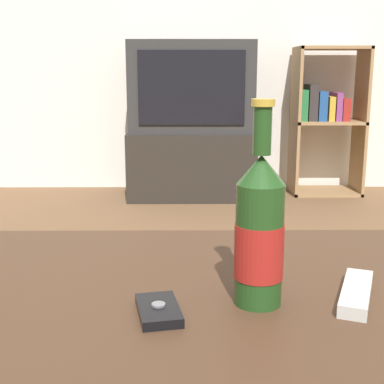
# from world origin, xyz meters

# --- Properties ---
(coffee_table) EXTENTS (1.37, 0.65, 0.49)m
(coffee_table) POSITION_xyz_m (0.00, 0.00, 0.42)
(coffee_table) COLOR #422B1C
(coffee_table) RESTS_ON ground_plane
(tv_stand) EXTENTS (0.82, 0.46, 0.43)m
(tv_stand) POSITION_xyz_m (0.07, 2.72, 0.22)
(tv_stand) COLOR #28231E
(tv_stand) RESTS_ON ground_plane
(television) EXTENTS (0.79, 0.40, 0.57)m
(television) POSITION_xyz_m (0.07, 2.72, 0.72)
(television) COLOR #2D2D2D
(television) RESTS_ON tv_stand
(bookshelf) EXTENTS (0.46, 0.30, 0.97)m
(bookshelf) POSITION_xyz_m (0.96, 2.81, 0.53)
(bookshelf) COLOR #99754C
(bookshelf) RESTS_ON ground_plane
(beer_bottle) EXTENTS (0.07, 0.07, 0.30)m
(beer_bottle) POSITION_xyz_m (0.14, -0.04, 0.59)
(beer_bottle) COLOR #1E4219
(beer_bottle) RESTS_ON coffee_table
(cell_phone) EXTENTS (0.07, 0.11, 0.02)m
(cell_phone) POSITION_xyz_m (0.00, -0.08, 0.49)
(cell_phone) COLOR black
(cell_phone) RESTS_ON coffee_table
(remote_control) EXTENTS (0.09, 0.16, 0.02)m
(remote_control) POSITION_xyz_m (0.29, -0.03, 0.50)
(remote_control) COLOR beige
(remote_control) RESTS_ON coffee_table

